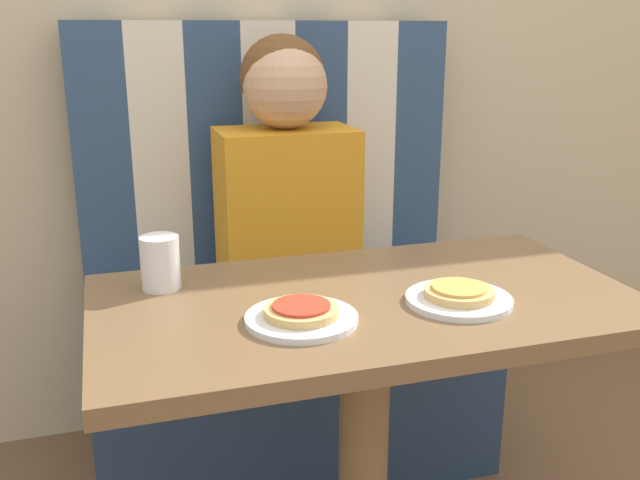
% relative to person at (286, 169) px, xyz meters
% --- Properties ---
extents(booth_seat, '(1.06, 0.55, 0.48)m').
position_rel_person_xyz_m(booth_seat, '(0.00, -0.00, -0.60)').
color(booth_seat, navy).
rests_on(booth_seat, ground_plane).
extents(booth_backrest, '(1.06, 0.10, 0.73)m').
position_rel_person_xyz_m(booth_backrest, '(0.00, 0.22, 0.01)').
color(booth_backrest, navy).
rests_on(booth_backrest, booth_seat).
extents(dining_table, '(1.02, 0.56, 0.71)m').
position_rel_person_xyz_m(dining_table, '(0.00, -0.60, -0.24)').
color(dining_table, brown).
rests_on(dining_table, ground_plane).
extents(person, '(0.35, 0.24, 0.70)m').
position_rel_person_xyz_m(person, '(0.00, 0.00, 0.00)').
color(person, orange).
rests_on(person, booth_seat).
extents(plate_left, '(0.20, 0.20, 0.01)m').
position_rel_person_xyz_m(plate_left, '(-0.15, -0.68, -0.12)').
color(plate_left, white).
rests_on(plate_left, dining_table).
extents(plate_right, '(0.20, 0.20, 0.01)m').
position_rel_person_xyz_m(plate_right, '(0.15, -0.68, -0.12)').
color(plate_right, white).
rests_on(plate_right, dining_table).
extents(pizza_left, '(0.13, 0.13, 0.02)m').
position_rel_person_xyz_m(pizza_left, '(-0.15, -0.68, -0.11)').
color(pizza_left, tan).
rests_on(pizza_left, plate_left).
extents(pizza_right, '(0.13, 0.13, 0.02)m').
position_rel_person_xyz_m(pizza_right, '(0.15, -0.68, -0.11)').
color(pizza_right, tan).
rests_on(pizza_right, plate_right).
extents(drinking_cup, '(0.08, 0.08, 0.10)m').
position_rel_person_xyz_m(drinking_cup, '(-0.37, -0.44, -0.08)').
color(drinking_cup, silver).
rests_on(drinking_cup, dining_table).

